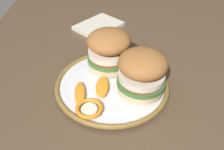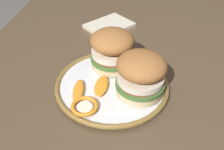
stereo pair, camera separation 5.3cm
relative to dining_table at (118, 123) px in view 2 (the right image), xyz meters
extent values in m
cube|color=brown|center=(0.00, 0.00, 0.08)|extent=(1.36, 0.88, 0.03)
cube|color=brown|center=(0.62, -0.38, -0.29)|extent=(0.06, 0.06, 0.70)
cube|color=brown|center=(0.62, 0.38, -0.29)|extent=(0.06, 0.06, 0.70)
cylinder|color=white|center=(0.03, 0.02, 0.10)|extent=(0.26, 0.26, 0.01)
torus|color=olive|center=(0.03, 0.02, 0.11)|extent=(0.28, 0.28, 0.01)
cylinder|color=white|center=(0.03, 0.02, 0.11)|extent=(0.19, 0.19, 0.00)
cylinder|color=beige|center=(0.10, 0.03, 0.12)|extent=(0.11, 0.11, 0.02)
cylinder|color=#477033|center=(0.10, 0.03, 0.14)|extent=(0.11, 0.11, 0.01)
cylinder|color=#BC3828|center=(0.10, 0.03, 0.14)|extent=(0.10, 0.10, 0.01)
cylinder|color=silver|center=(0.10, 0.03, 0.15)|extent=(0.11, 0.11, 0.01)
ellipsoid|color=#A36633|center=(0.10, 0.03, 0.19)|extent=(0.16, 0.16, 0.05)
cylinder|color=beige|center=(0.01, -0.05, 0.12)|extent=(0.11, 0.11, 0.02)
cylinder|color=#477033|center=(0.01, -0.05, 0.14)|extent=(0.11, 0.11, 0.01)
cylinder|color=#BC3828|center=(0.01, -0.05, 0.14)|extent=(0.10, 0.10, 0.01)
cylinder|color=silver|center=(0.01, -0.05, 0.15)|extent=(0.11, 0.11, 0.01)
ellipsoid|color=#A36633|center=(0.01, -0.05, 0.19)|extent=(0.16, 0.16, 0.05)
torus|color=orange|center=(-0.06, 0.07, 0.12)|extent=(0.07, 0.07, 0.01)
cylinder|color=#F4E5C6|center=(-0.06, 0.07, 0.12)|extent=(0.04, 0.04, 0.00)
ellipsoid|color=orange|center=(0.01, 0.04, 0.12)|extent=(0.08, 0.03, 0.01)
ellipsoid|color=orange|center=(-0.01, 0.09, 0.12)|extent=(0.08, 0.03, 0.01)
cube|color=beige|center=(0.34, 0.07, 0.10)|extent=(0.19, 0.18, 0.01)
camera|label=1|loc=(-0.42, 0.01, 0.50)|focal=38.99mm
camera|label=2|loc=(-0.41, -0.04, 0.50)|focal=38.99mm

